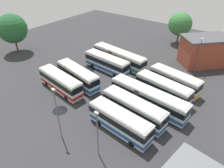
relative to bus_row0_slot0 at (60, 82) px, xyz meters
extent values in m
plane|color=#333335|center=(8.70, 6.73, -1.91)|extent=(92.28, 92.28, 0.00)
cube|color=silver|center=(-0.01, 0.00, -0.02)|extent=(10.90, 3.82, 3.17)
cube|color=beige|center=(-0.01, 0.00, 1.64)|extent=(10.45, 3.56, 0.14)
cube|color=black|center=(-0.01, 0.00, 0.49)|extent=(10.96, 3.86, 1.02)
cube|color=red|center=(-0.01, 0.00, -0.91)|extent=(10.96, 3.86, 0.63)
cube|color=black|center=(5.30, -0.65, 0.59)|extent=(0.31, 2.08, 1.17)
cylinder|color=black|center=(3.42, 0.76, -1.41)|extent=(1.03, 0.42, 1.00)
cylinder|color=black|center=(3.14, -1.56, -1.41)|extent=(1.03, 0.42, 1.00)
cylinder|color=black|center=(-3.15, 1.56, -1.41)|extent=(1.03, 0.42, 1.00)
cylinder|color=black|center=(-3.43, -0.76, -1.41)|extent=(1.03, 0.42, 1.00)
cube|color=silver|center=(0.81, 3.76, -0.02)|extent=(11.27, 4.42, 3.17)
cube|color=beige|center=(0.81, 3.76, 1.64)|extent=(10.80, 4.15, 0.14)
cube|color=black|center=(0.81, 3.76, 0.49)|extent=(11.33, 4.47, 1.02)
cube|color=#1E56A8|center=(0.81, 3.76, -0.91)|extent=(11.33, 4.47, 0.63)
cube|color=black|center=(6.24, 2.80, 0.59)|extent=(0.42, 2.07, 1.17)
cylinder|color=black|center=(4.37, 4.32, -1.41)|extent=(1.04, 0.47, 1.00)
cylinder|color=black|center=(3.97, 2.01, -1.41)|extent=(1.04, 0.47, 1.00)
cylinder|color=black|center=(-2.34, 5.51, -1.41)|extent=(1.04, 0.47, 1.00)
cylinder|color=black|center=(-2.75, 3.20, -1.41)|extent=(1.04, 0.47, 1.00)
cube|color=silver|center=(2.07, 11.59, -0.02)|extent=(11.21, 3.30, 3.17)
cube|color=beige|center=(2.07, 11.59, 1.64)|extent=(10.75, 3.07, 0.14)
cube|color=black|center=(2.07, 11.59, 0.49)|extent=(11.26, 3.34, 1.02)
cube|color=#1E56A8|center=(2.07, 11.59, -0.91)|extent=(11.26, 3.34, 0.63)
cube|color=black|center=(7.59, 11.21, 0.59)|extent=(0.20, 2.09, 1.17)
cylinder|color=black|center=(5.57, 12.52, -1.41)|extent=(1.02, 0.37, 1.00)
cylinder|color=black|center=(5.41, 10.19, -1.41)|extent=(1.02, 0.37, 1.00)
cylinder|color=black|center=(-1.27, 13.00, -1.41)|extent=(1.02, 0.37, 1.00)
cylinder|color=black|center=(-1.43, 10.66, -1.41)|extent=(1.02, 0.37, 1.00)
cube|color=silver|center=(2.51, 15.56, -0.02)|extent=(14.45, 4.11, 3.17)
cube|color=beige|center=(2.51, 15.56, 1.64)|extent=(13.86, 3.84, 0.14)
cube|color=black|center=(2.51, 15.56, 0.49)|extent=(14.53, 4.16, 1.02)
cube|color=#2D8C4C|center=(2.51, 15.56, -0.91)|extent=(14.53, 4.16, 0.63)
cube|color=black|center=(9.61, 14.77, 0.59)|extent=(0.29, 2.08, 1.17)
cube|color=#47474C|center=(0.95, 15.74, -0.02)|extent=(1.18, 2.68, 3.05)
cylinder|color=black|center=(7.03, 16.24, -1.41)|extent=(1.03, 0.41, 1.00)
cylinder|color=black|center=(6.77, 13.91, -1.41)|extent=(1.03, 0.41, 1.00)
cylinder|color=black|center=(-1.76, 17.22, -1.41)|extent=(1.03, 0.41, 1.00)
cylinder|color=black|center=(-2.02, 14.89, -1.41)|extent=(1.03, 0.41, 1.00)
cube|color=silver|center=(15.34, -2.03, -0.02)|extent=(10.44, 3.39, 3.17)
cube|color=beige|center=(15.34, -2.03, 1.64)|extent=(10.02, 3.16, 0.14)
cube|color=black|center=(15.34, -2.03, 0.49)|extent=(10.50, 3.44, 1.02)
cube|color=#1E56A8|center=(15.34, -2.03, -0.91)|extent=(10.50, 3.44, 0.63)
cube|color=black|center=(20.46, -2.46, 0.59)|extent=(0.23, 2.09, 1.17)
cylinder|color=black|center=(18.61, -1.13, -1.41)|extent=(1.02, 0.38, 1.00)
cylinder|color=black|center=(18.41, -3.46, -1.41)|extent=(1.02, 0.38, 1.00)
cylinder|color=black|center=(12.26, -0.60, -1.41)|extent=(1.02, 0.38, 1.00)
cylinder|color=black|center=(12.07, -2.93, -1.41)|extent=(1.02, 0.38, 1.00)
cube|color=silver|center=(15.36, 1.68, -0.02)|extent=(11.27, 3.60, 3.17)
cube|color=beige|center=(15.36, 1.68, 1.64)|extent=(10.81, 3.35, 0.14)
cube|color=black|center=(15.36, 1.68, 0.49)|extent=(11.33, 3.64, 1.02)
cube|color=#1E56A8|center=(15.36, 1.68, -0.91)|extent=(11.33, 3.64, 0.63)
cube|color=black|center=(20.89, 1.15, 0.59)|extent=(0.26, 2.08, 1.17)
cylinder|color=black|center=(18.89, 2.52, -1.41)|extent=(1.02, 0.39, 1.00)
cylinder|color=black|center=(18.67, 0.19, -1.41)|extent=(1.02, 0.39, 1.00)
cylinder|color=black|center=(12.06, 3.18, -1.41)|extent=(1.02, 0.39, 1.00)
cylinder|color=black|center=(11.83, 0.85, -1.41)|extent=(1.02, 0.39, 1.00)
cube|color=silver|center=(15.79, 5.60, -0.02)|extent=(14.42, 3.67, 3.17)
cube|color=beige|center=(15.79, 5.60, 1.64)|extent=(13.83, 3.42, 0.14)
cube|color=black|center=(15.79, 5.60, 0.49)|extent=(14.49, 3.71, 1.02)
cube|color=#1E56A8|center=(15.79, 5.60, -0.91)|extent=(14.49, 3.71, 0.63)
cube|color=black|center=(22.91, 5.03, 0.59)|extent=(0.23, 2.09, 1.17)
cube|color=#47474C|center=(14.23, 5.72, -0.02)|extent=(1.10, 2.66, 3.05)
cylinder|color=black|center=(20.29, 6.41, -1.41)|extent=(1.02, 0.38, 1.00)
cylinder|color=black|center=(20.10, 4.08, -1.41)|extent=(1.02, 0.38, 1.00)
cylinder|color=black|center=(11.48, 7.11, -1.41)|extent=(1.02, 0.38, 1.00)
cylinder|color=black|center=(11.29, 4.78, -1.41)|extent=(1.02, 0.38, 1.00)
cube|color=silver|center=(16.56, 9.70, -0.02)|extent=(10.74, 3.97, 3.17)
cube|color=beige|center=(16.56, 9.70, 1.64)|extent=(10.30, 3.71, 0.14)
cube|color=black|center=(16.56, 9.70, 0.49)|extent=(10.80, 4.01, 1.02)
cube|color=#1E56A8|center=(16.56, 9.70, -0.91)|extent=(10.80, 4.01, 0.63)
cube|color=black|center=(21.77, 8.97, 0.59)|extent=(0.35, 2.08, 1.17)
cylinder|color=black|center=(19.94, 10.41, -1.41)|extent=(1.03, 0.44, 1.00)
cylinder|color=black|center=(19.62, 8.09, -1.41)|extent=(1.03, 0.44, 1.00)
cylinder|color=black|center=(13.50, 11.31, -1.41)|extent=(1.03, 0.44, 1.00)
cylinder|color=black|center=(13.18, 8.99, -1.41)|extent=(1.03, 0.44, 1.00)
cube|color=silver|center=(17.11, 13.66, -0.02)|extent=(10.44, 4.20, 3.17)
cube|color=beige|center=(17.11, 13.66, 1.64)|extent=(10.01, 3.93, 0.14)
cube|color=black|center=(17.11, 13.66, 0.49)|extent=(10.50, 4.24, 1.02)
cube|color=orange|center=(17.11, 13.66, -0.91)|extent=(10.50, 4.24, 0.63)
cube|color=black|center=(22.13, 12.82, 0.59)|extent=(0.41, 2.07, 1.17)
cylinder|color=black|center=(20.41, 14.30, -1.41)|extent=(1.04, 0.46, 1.00)
cylinder|color=black|center=(20.02, 11.99, -1.41)|extent=(1.04, 0.46, 1.00)
cylinder|color=black|center=(14.20, 15.34, -1.41)|extent=(1.04, 0.46, 1.00)
cylinder|color=black|center=(13.81, 13.03, -1.41)|extent=(1.04, 0.46, 1.00)
cube|color=#99422D|center=(18.04, 27.90, 1.28)|extent=(11.22, 11.33, 6.37)
cube|color=#4C4C51|center=(18.04, 27.90, 4.64)|extent=(11.89, 12.01, 0.36)
cube|color=black|center=(21.45, 31.46, -0.81)|extent=(1.34, 1.29, 2.20)
cylinder|color=#59595B|center=(24.93, -1.99, -0.26)|extent=(0.20, 0.20, 3.30)
cylinder|color=slate|center=(15.59, -7.27, 1.64)|extent=(0.16, 0.16, 7.09)
cube|color=silver|center=(15.59, -7.27, 5.37)|extent=(0.56, 0.28, 0.20)
cylinder|color=slate|center=(9.17, -8.10, 2.18)|extent=(0.16, 0.16, 8.17)
cube|color=silver|center=(9.17, -8.10, 6.44)|extent=(0.56, 0.28, 0.20)
cylinder|color=slate|center=(18.04, 23.16, 1.87)|extent=(0.16, 0.16, 7.55)
cube|color=silver|center=(18.04, 23.16, 5.83)|extent=(0.56, 0.28, 0.20)
cylinder|color=brown|center=(8.16, 36.98, -0.45)|extent=(0.44, 0.44, 2.92)
sphere|color=#387A3D|center=(8.16, 36.98, 3.77)|extent=(6.48, 6.48, 6.48)
cylinder|color=brown|center=(-23.29, 5.25, -0.28)|extent=(0.44, 0.44, 3.24)
sphere|color=#235B2D|center=(-23.29, 5.25, 4.47)|extent=(7.36, 7.36, 7.36)
cylinder|color=black|center=(1.70, 7.79, -1.90)|extent=(1.47, 1.47, 0.01)
cylinder|color=black|center=(8.57, 11.94, -1.90)|extent=(1.66, 1.66, 0.01)
cylinder|color=black|center=(-1.83, 9.07, -1.90)|extent=(3.69, 3.69, 0.01)
cylinder|color=black|center=(4.44, -4.33, -1.90)|extent=(2.55, 2.55, 0.01)
cylinder|color=black|center=(8.89, 0.48, -1.90)|extent=(3.45, 3.45, 0.01)
camera|label=1|loc=(28.35, -21.06, 21.37)|focal=33.75mm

